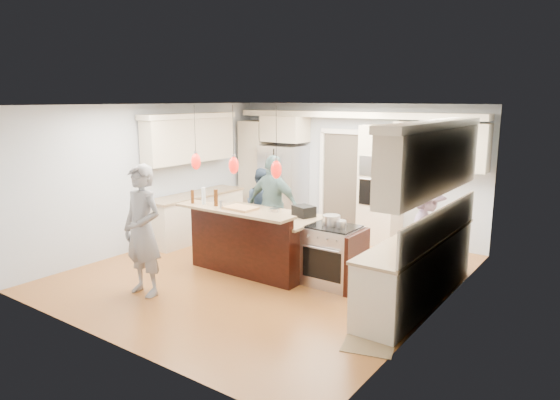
# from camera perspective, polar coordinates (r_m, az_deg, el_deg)

# --- Properties ---
(ground_plane) EXTENTS (6.00, 6.00, 0.00)m
(ground_plane) POSITION_cam_1_polar(r_m,az_deg,el_deg) (8.28, -1.42, -8.22)
(ground_plane) COLOR #AE732F
(ground_plane) RESTS_ON ground
(room_shell) EXTENTS (5.54, 6.04, 2.72)m
(room_shell) POSITION_cam_1_polar(r_m,az_deg,el_deg) (7.85, -1.49, 4.37)
(room_shell) COLOR #B2BCC6
(room_shell) RESTS_ON ground
(refrigerator) EXTENTS (0.90, 0.70, 1.80)m
(refrigerator) POSITION_cam_1_polar(r_m,az_deg,el_deg) (11.00, 0.37, 1.60)
(refrigerator) COLOR #B7B7BC
(refrigerator) RESTS_ON ground
(oven_column) EXTENTS (0.72, 0.69, 2.30)m
(oven_column) POSITION_cam_1_polar(r_m,az_deg,el_deg) (9.86, 11.46, 1.69)
(oven_column) COLOR beige
(oven_column) RESTS_ON ground
(back_upper_cabinets) EXTENTS (5.30, 0.61, 2.54)m
(back_upper_cabinets) POSITION_cam_1_polar(r_m,az_deg,el_deg) (10.56, 4.34, 5.37)
(back_upper_cabinets) COLOR beige
(back_upper_cabinets) RESTS_ON ground
(right_counter_run) EXTENTS (0.64, 3.10, 2.51)m
(right_counter_run) POSITION_cam_1_polar(r_m,az_deg,el_deg) (7.11, 16.02, -3.11)
(right_counter_run) COLOR beige
(right_counter_run) RESTS_ON ground
(left_cabinets) EXTENTS (0.64, 2.30, 2.51)m
(left_cabinets) POSITION_cam_1_polar(r_m,az_deg,el_deg) (10.16, -9.79, 1.50)
(left_cabinets) COLOR beige
(left_cabinets) RESTS_ON ground
(kitchen_island) EXTENTS (2.10, 1.46, 1.12)m
(kitchen_island) POSITION_cam_1_polar(r_m,az_deg,el_deg) (8.32, -2.49, -4.59)
(kitchen_island) COLOR black
(kitchen_island) RESTS_ON ground
(island_range) EXTENTS (0.82, 0.71, 0.92)m
(island_range) POSITION_cam_1_polar(r_m,az_deg,el_deg) (7.65, 6.25, -6.36)
(island_range) COLOR #B7B7BC
(island_range) RESTS_ON ground
(pendant_lights) EXTENTS (1.75, 0.15, 1.03)m
(pendant_lights) POSITION_cam_1_polar(r_m,az_deg,el_deg) (7.61, -5.31, 3.99)
(pendant_lights) COLOR black
(pendant_lights) RESTS_ON ground
(person_bar_end) EXTENTS (0.69, 0.46, 1.90)m
(person_bar_end) POSITION_cam_1_polar(r_m,az_deg,el_deg) (7.38, -15.43, -3.38)
(person_bar_end) COLOR gray
(person_bar_end) RESTS_ON ground
(person_far_left) EXTENTS (0.74, 0.58, 1.49)m
(person_far_left) POSITION_cam_1_polar(r_m,az_deg,el_deg) (9.70, -2.08, -0.69)
(person_far_left) COLOR #27384D
(person_far_left) RESTS_ON ground
(person_far_right) EXTENTS (1.06, 0.45, 1.81)m
(person_far_right) POSITION_cam_1_polar(r_m,az_deg,el_deg) (8.97, -0.74, -0.63)
(person_far_right) COLOR #4A6867
(person_far_right) RESTS_ON ground
(person_range_side) EXTENTS (0.70, 1.04, 1.49)m
(person_range_side) POSITION_cam_1_polar(r_m,az_deg,el_deg) (8.16, 16.35, -3.51)
(person_range_side) COLOR #9780AD
(person_range_side) RESTS_ON ground
(floor_rug) EXTENTS (0.78, 0.97, 0.01)m
(floor_rug) POSITION_cam_1_polar(r_m,az_deg,el_deg) (6.23, 10.39, -15.31)
(floor_rug) COLOR olive
(floor_rug) RESTS_ON ground
(water_bottle) EXTENTS (0.07, 0.07, 0.27)m
(water_bottle) POSITION_cam_1_polar(r_m,az_deg,el_deg) (8.11, -8.72, 0.46)
(water_bottle) COLOR silver
(water_bottle) RESTS_ON kitchen_island
(beer_bottle_a) EXTENTS (0.07, 0.07, 0.22)m
(beer_bottle_a) POSITION_cam_1_polar(r_m,az_deg,el_deg) (8.22, -9.97, 0.38)
(beer_bottle_a) COLOR #45230C
(beer_bottle_a) RESTS_ON kitchen_island
(beer_bottle_b) EXTENTS (0.06, 0.06, 0.21)m
(beer_bottle_b) POSITION_cam_1_polar(r_m,az_deg,el_deg) (8.12, -8.68, 0.25)
(beer_bottle_b) COLOR #45230C
(beer_bottle_b) RESTS_ON kitchen_island
(beer_bottle_c) EXTENTS (0.09, 0.09, 0.27)m
(beer_bottle_c) POSITION_cam_1_polar(r_m,az_deg,el_deg) (7.96, -7.34, 0.26)
(beer_bottle_c) COLOR #45230C
(beer_bottle_c) RESTS_ON kitchen_island
(drink_can) EXTENTS (0.08, 0.08, 0.12)m
(drink_can) POSITION_cam_1_polar(r_m,az_deg,el_deg) (7.79, -6.70, -0.52)
(drink_can) COLOR #B7B7BC
(drink_can) RESTS_ON kitchen_island
(cutting_board) EXTENTS (0.49, 0.35, 0.04)m
(cutting_board) POSITION_cam_1_polar(r_m,az_deg,el_deg) (7.71, -4.52, -0.93)
(cutting_board) COLOR tan
(cutting_board) RESTS_ON kitchen_island
(pot_large) EXTENTS (0.27, 0.27, 0.16)m
(pot_large) POSITION_cam_1_polar(r_m,az_deg,el_deg) (7.55, 5.89, -2.31)
(pot_large) COLOR #B7B7BC
(pot_large) RESTS_ON island_range
(pot_small) EXTENTS (0.19, 0.19, 0.10)m
(pot_small) POSITION_cam_1_polar(r_m,az_deg,el_deg) (7.49, 6.85, -2.68)
(pot_small) COLOR #B7B7BC
(pot_small) RESTS_ON island_range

